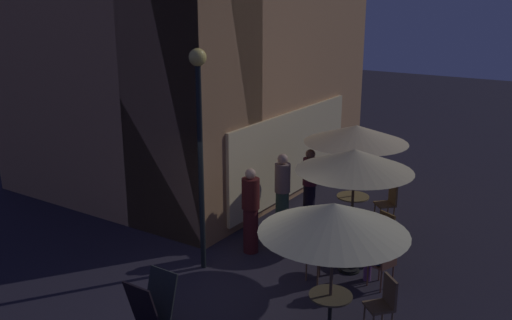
{
  "coord_description": "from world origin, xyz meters",
  "views": [
    {
      "loc": [
        -6.78,
        -5.14,
        5.04
      ],
      "look_at": [
        1.4,
        0.23,
        2.16
      ],
      "focal_mm": 39.61,
      "sensor_mm": 36.0,
      "label": 1
    }
  ],
  "objects_px": {
    "cafe_table_2": "(353,204)",
    "patron_standing_3": "(310,187)",
    "menu_sandwich_board": "(152,304)",
    "cafe_table_1": "(350,244)",
    "patron_standing_2": "(282,194)",
    "patron_seated_0": "(380,248)",
    "cafe_table_0": "(330,310)",
    "patio_umbrella_2": "(356,134)",
    "patio_umbrella_0": "(334,219)",
    "street_lamp_near_corner": "(200,123)",
    "cafe_chair_1": "(384,233)",
    "cafe_chair_3": "(385,260)",
    "patio_umbrella_1": "(355,161)",
    "cafe_chair_2": "(316,256)",
    "cafe_chair_0": "(384,300)",
    "patron_standing_1": "(251,211)",
    "cafe_chair_4": "(389,199)"
  },
  "relations": [
    {
      "from": "cafe_table_2",
      "to": "patron_standing_3",
      "type": "height_order",
      "value": "patron_standing_3"
    },
    {
      "from": "menu_sandwich_board",
      "to": "cafe_table_1",
      "type": "height_order",
      "value": "menu_sandwich_board"
    },
    {
      "from": "cafe_table_2",
      "to": "patron_standing_2",
      "type": "bearing_deg",
      "value": 141.16
    },
    {
      "from": "patron_seated_0",
      "to": "patron_standing_2",
      "type": "height_order",
      "value": "patron_standing_2"
    },
    {
      "from": "cafe_table_0",
      "to": "patio_umbrella_2",
      "type": "relative_size",
      "value": 0.34
    },
    {
      "from": "patron_standing_3",
      "to": "patio_umbrella_0",
      "type": "bearing_deg",
      "value": 144.41
    },
    {
      "from": "street_lamp_near_corner",
      "to": "patio_umbrella_2",
      "type": "xyz_separation_m",
      "value": [
        3.45,
        -1.53,
        -0.72
      ]
    },
    {
      "from": "street_lamp_near_corner",
      "to": "patio_umbrella_2",
      "type": "distance_m",
      "value": 3.84
    },
    {
      "from": "patio_umbrella_2",
      "to": "menu_sandwich_board",
      "type": "bearing_deg",
      "value": 171.21
    },
    {
      "from": "cafe_chair_1",
      "to": "cafe_chair_3",
      "type": "bearing_deg",
      "value": 47.25
    },
    {
      "from": "cafe_table_1",
      "to": "patio_umbrella_1",
      "type": "relative_size",
      "value": 0.32
    },
    {
      "from": "cafe_table_0",
      "to": "cafe_table_2",
      "type": "distance_m",
      "value": 4.57
    },
    {
      "from": "cafe_chair_2",
      "to": "patron_standing_3",
      "type": "distance_m",
      "value": 2.77
    },
    {
      "from": "cafe_chair_0",
      "to": "cafe_chair_2",
      "type": "xyz_separation_m",
      "value": [
        0.83,
        1.61,
        -0.03
      ]
    },
    {
      "from": "street_lamp_near_corner",
      "to": "patio_umbrella_1",
      "type": "xyz_separation_m",
      "value": [
        1.41,
        -2.39,
        -0.67
      ]
    },
    {
      "from": "menu_sandwich_board",
      "to": "cafe_table_2",
      "type": "xyz_separation_m",
      "value": [
        5.55,
        -0.86,
        0.05
      ]
    },
    {
      "from": "cafe_chair_0",
      "to": "patron_standing_2",
      "type": "relative_size",
      "value": 0.51
    },
    {
      "from": "patio_umbrella_2",
      "to": "patron_standing_1",
      "type": "bearing_deg",
      "value": 154.12
    },
    {
      "from": "cafe_chair_0",
      "to": "patio_umbrella_0",
      "type": "bearing_deg",
      "value": 0.0
    },
    {
      "from": "cafe_table_2",
      "to": "patron_standing_1",
      "type": "relative_size",
      "value": 0.41
    },
    {
      "from": "patio_umbrella_1",
      "to": "patron_standing_1",
      "type": "relative_size",
      "value": 1.35
    },
    {
      "from": "patio_umbrella_2",
      "to": "patron_standing_3",
      "type": "distance_m",
      "value": 1.57
    },
    {
      "from": "cafe_table_1",
      "to": "patron_standing_1",
      "type": "xyz_separation_m",
      "value": [
        -0.34,
        2.02,
        0.34
      ]
    },
    {
      "from": "menu_sandwich_board",
      "to": "cafe_chair_0",
      "type": "relative_size",
      "value": 0.97
    },
    {
      "from": "cafe_chair_1",
      "to": "street_lamp_near_corner",
      "type": "bearing_deg",
      "value": -26.96
    },
    {
      "from": "patio_umbrella_1",
      "to": "patron_standing_1",
      "type": "xyz_separation_m",
      "value": [
        -0.34,
        2.02,
        -1.29
      ]
    },
    {
      "from": "patio_umbrella_0",
      "to": "patron_seated_0",
      "type": "bearing_deg",
      "value": 0.64
    },
    {
      "from": "cafe_table_1",
      "to": "cafe_chair_0",
      "type": "bearing_deg",
      "value": -141.36
    },
    {
      "from": "menu_sandwich_board",
      "to": "cafe_table_0",
      "type": "height_order",
      "value": "menu_sandwich_board"
    },
    {
      "from": "patio_umbrella_0",
      "to": "cafe_chair_4",
      "type": "bearing_deg",
      "value": 10.69
    },
    {
      "from": "cafe_chair_0",
      "to": "patron_seated_0",
      "type": "xyz_separation_m",
      "value": [
        1.37,
        0.62,
        0.16
      ]
    },
    {
      "from": "menu_sandwich_board",
      "to": "cafe_chair_4",
      "type": "height_order",
      "value": "cafe_chair_4"
    },
    {
      "from": "cafe_table_0",
      "to": "patron_seated_0",
      "type": "xyz_separation_m",
      "value": [
        2.02,
        0.02,
        0.19
      ]
    },
    {
      "from": "cafe_chair_0",
      "to": "cafe_chair_2",
      "type": "relative_size",
      "value": 1.08
    },
    {
      "from": "cafe_chair_2",
      "to": "patron_standing_2",
      "type": "bearing_deg",
      "value": 69.21
    },
    {
      "from": "cafe_chair_0",
      "to": "patron_standing_3",
      "type": "height_order",
      "value": "patron_standing_3"
    },
    {
      "from": "cafe_chair_2",
      "to": "cafe_chair_1",
      "type": "bearing_deg",
      "value": -1.02
    },
    {
      "from": "menu_sandwich_board",
      "to": "patio_umbrella_2",
      "type": "height_order",
      "value": "patio_umbrella_2"
    },
    {
      "from": "cafe_chair_3",
      "to": "cafe_chair_4",
      "type": "distance_m",
      "value": 3.1
    },
    {
      "from": "patron_standing_3",
      "to": "patron_seated_0",
      "type": "bearing_deg",
      "value": 164.96
    },
    {
      "from": "patio_umbrella_0",
      "to": "patron_standing_2",
      "type": "relative_size",
      "value": 1.21
    },
    {
      "from": "patio_umbrella_2",
      "to": "patron_standing_1",
      "type": "xyz_separation_m",
      "value": [
        -2.38,
        1.15,
        -1.24
      ]
    },
    {
      "from": "cafe_table_2",
      "to": "patio_umbrella_0",
      "type": "distance_m",
      "value": 4.8
    },
    {
      "from": "patio_umbrella_1",
      "to": "cafe_chair_3",
      "type": "relative_size",
      "value": 2.52
    },
    {
      "from": "cafe_chair_1",
      "to": "patron_standing_3",
      "type": "distance_m",
      "value": 2.25
    },
    {
      "from": "patio_umbrella_0",
      "to": "patio_umbrella_1",
      "type": "relative_size",
      "value": 0.93
    },
    {
      "from": "patio_umbrella_0",
      "to": "cafe_chair_1",
      "type": "relative_size",
      "value": 2.29
    },
    {
      "from": "cafe_chair_2",
      "to": "patron_seated_0",
      "type": "xyz_separation_m",
      "value": [
        0.54,
        -0.99,
        0.2
      ]
    },
    {
      "from": "patron_seated_0",
      "to": "patron_standing_1",
      "type": "relative_size",
      "value": 0.72
    },
    {
      "from": "cafe_table_2",
      "to": "patron_standing_2",
      "type": "distance_m",
      "value": 1.74
    }
  ]
}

